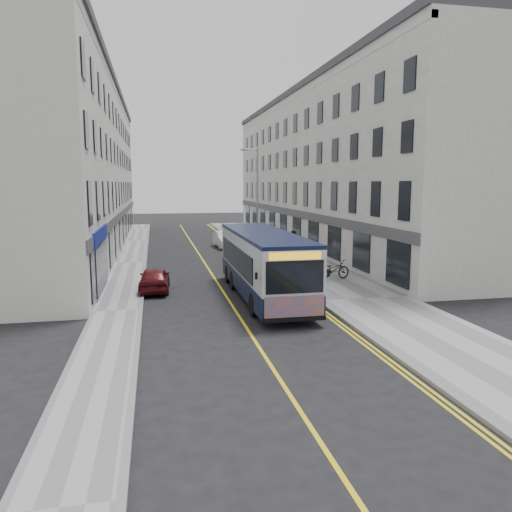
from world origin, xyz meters
name	(u,v)px	position (x,y,z in m)	size (l,w,h in m)	color
ground	(229,301)	(0.00, 0.00, 0.00)	(140.00, 140.00, 0.00)	black
pavement_east	(290,258)	(6.25, 12.00, 0.06)	(4.50, 64.00, 0.12)	gray
pavement_west	(130,263)	(-5.00, 12.00, 0.06)	(2.00, 64.00, 0.12)	gray
kerb_east	(260,259)	(4.00, 12.00, 0.07)	(0.18, 64.00, 0.13)	slate
kerb_west	(145,263)	(-4.00, 12.00, 0.07)	(0.18, 64.00, 0.13)	slate
road_centre_line	(204,262)	(0.00, 12.00, 0.00)	(0.12, 64.00, 0.01)	yellow
road_dbl_yellow_inner	(254,260)	(3.55, 12.00, 0.00)	(0.10, 64.00, 0.01)	yellow
road_dbl_yellow_outer	(256,260)	(3.75, 12.00, 0.00)	(0.10, 64.00, 0.01)	yellow
terrace_east	(320,171)	(11.50, 21.00, 6.50)	(6.00, 46.00, 13.00)	silver
terrace_west	(82,170)	(-9.00, 21.00, 6.50)	(6.00, 46.00, 13.00)	silver
streetlamp	(256,198)	(4.17, 14.00, 4.38)	(1.32, 0.18, 8.00)	gray
city_bus	(263,262)	(1.71, 0.32, 1.72)	(2.53, 10.84, 3.15)	black
bicycle	(333,270)	(6.38, 3.42, 0.67)	(0.74, 2.11, 1.11)	black
pedestrian_near	(284,242)	(6.59, 14.99, 0.90)	(0.57, 0.37, 1.56)	brown
pedestrian_far	(294,244)	(6.56, 12.08, 1.10)	(0.95, 0.74, 1.96)	black
car_white	(225,239)	(2.54, 19.34, 0.70)	(1.49, 4.27, 1.41)	white
car_maroon	(154,279)	(-3.40, 2.87, 0.63)	(1.50, 3.72, 1.27)	#4E0D10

